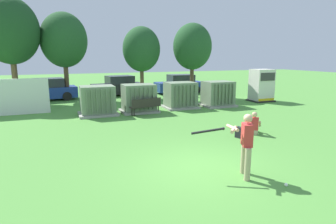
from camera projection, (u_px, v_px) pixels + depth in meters
name	position (u px, v px, depth m)	size (l,w,h in m)	color
ground_plane	(200.00, 168.00, 8.23)	(96.00, 96.00, 0.00)	#51933D
fence_panel	(2.00, 98.00, 15.28)	(4.80, 0.12, 2.00)	white
transformer_west	(98.00, 101.00, 15.52)	(2.10, 1.70, 1.62)	#9E9B93
transformer_mid_west	(139.00, 99.00, 16.35)	(2.10, 1.70, 1.62)	#9E9B93
transformer_mid_east	(180.00, 95.00, 17.65)	(2.10, 1.70, 1.62)	#9E9B93
transformer_east	(218.00, 94.00, 18.27)	(2.10, 1.70, 1.62)	#9E9B93
generator_enclosure	(261.00, 86.00, 20.18)	(1.60, 1.40, 2.30)	#262626
park_bench	(146.00, 105.00, 15.64)	(1.84, 0.75, 0.92)	#2D2823
batter	(244.00, 142.00, 7.47)	(1.56, 0.93, 1.74)	tan
sports_ball	(286.00, 185.00, 7.06)	(0.09, 0.09, 0.09)	white
seated_spectator	(254.00, 125.00, 11.80)	(0.72, 0.76, 0.96)	tan
backpack	(240.00, 133.00, 11.25)	(0.33, 0.36, 0.44)	black
tree_left	(10.00, 31.00, 18.41)	(3.69, 3.69, 7.04)	brown
tree_center_left	(64.00, 40.00, 20.28)	(3.31, 3.31, 6.32)	brown
tree_center_right	(141.00, 49.00, 21.26)	(2.83, 2.83, 5.42)	brown
tree_right	(192.00, 47.00, 21.78)	(2.99, 2.99, 5.72)	brown
parked_car_left_of_center	(47.00, 90.00, 20.69)	(4.37, 2.29, 1.62)	navy
parked_car_right_of_center	(119.00, 86.00, 23.30)	(4.41, 2.38, 1.62)	black
parked_car_rightmost	(180.00, 84.00, 24.80)	(4.22, 1.96, 1.62)	navy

